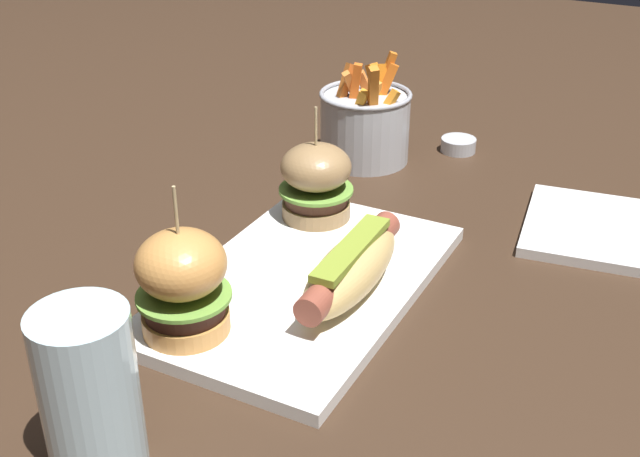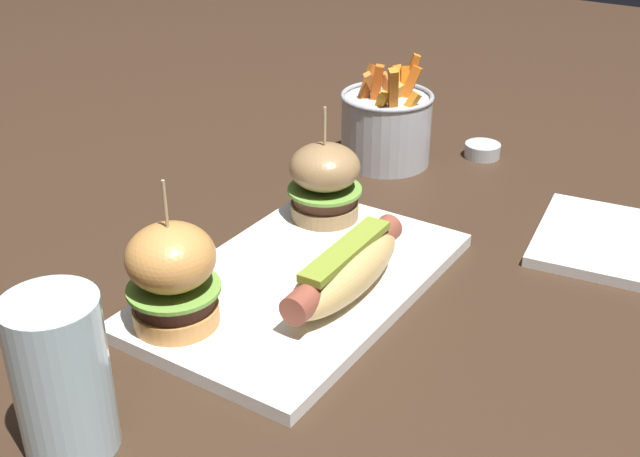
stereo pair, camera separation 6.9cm
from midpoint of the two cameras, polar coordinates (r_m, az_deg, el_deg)
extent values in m
plane|color=#382619|center=(0.83, 1.04, -4.32)|extent=(3.00, 3.00, 0.00)
cube|color=white|center=(0.83, 1.05, -3.91)|extent=(0.36, 0.22, 0.01)
ellipsoid|color=tan|center=(0.79, 4.24, -3.15)|extent=(0.18, 0.06, 0.05)
cylinder|color=brown|center=(0.78, 4.25, -2.79)|extent=(0.19, 0.03, 0.03)
cube|color=olive|center=(0.77, 4.30, -1.68)|extent=(0.14, 0.03, 0.01)
cylinder|color=#CF8D48|center=(0.76, -7.57, -6.07)|extent=(0.08, 0.08, 0.02)
cylinder|color=#47261D|center=(0.75, -7.66, -4.94)|extent=(0.07, 0.07, 0.02)
cylinder|color=#6B9E3D|center=(0.74, -7.71, -4.27)|extent=(0.09, 0.09, 0.00)
ellipsoid|color=#CF8D48|center=(0.72, -7.87, -2.09)|extent=(0.08, 0.08, 0.06)
cylinder|color=tan|center=(0.70, -8.11, 1.12)|extent=(0.00, 0.00, 0.06)
cylinder|color=#99764B|center=(0.94, 2.43, 1.30)|extent=(0.08, 0.08, 0.02)
cylinder|color=#522F22|center=(0.93, 2.45, 2.20)|extent=(0.07, 0.07, 0.01)
cylinder|color=#6B9E3D|center=(0.93, 2.47, 2.73)|extent=(0.09, 0.09, 0.00)
ellipsoid|color=#99764B|center=(0.91, 2.50, 4.34)|extent=(0.08, 0.08, 0.05)
cylinder|color=tan|center=(0.90, 2.56, 6.75)|extent=(0.00, 0.00, 0.06)
cylinder|color=#B7BABF|center=(1.11, 6.48, 6.89)|extent=(0.12, 0.12, 0.09)
torus|color=#A8AAB2|center=(1.10, 6.62, 9.28)|extent=(0.13, 0.13, 0.01)
cube|color=orange|center=(1.06, 7.06, 9.03)|extent=(0.04, 0.03, 0.09)
cube|color=orange|center=(1.07, 7.92, 8.16)|extent=(0.03, 0.03, 0.06)
cube|color=orange|center=(1.07, 6.03, 8.28)|extent=(0.02, 0.03, 0.06)
cube|color=orange|center=(1.11, 7.37, 8.90)|extent=(0.03, 0.02, 0.06)
cube|color=orange|center=(1.10, 5.81, 9.33)|extent=(0.05, 0.02, 0.07)
cube|color=orange|center=(1.11, 7.86, 9.33)|extent=(0.04, 0.03, 0.08)
cube|color=#CE5F18|center=(1.11, 7.87, 9.40)|extent=(0.04, 0.04, 0.08)
cube|color=orange|center=(1.09, 5.77, 9.34)|extent=(0.01, 0.02, 0.08)
cube|color=orange|center=(1.11, 6.92, 9.25)|extent=(0.03, 0.04, 0.07)
cube|color=orange|center=(1.11, 7.80, 9.90)|extent=(0.03, 0.04, 0.09)
cube|color=orange|center=(1.11, 7.54, 9.41)|extent=(0.03, 0.05, 0.08)
cube|color=#CC6723|center=(1.10, 4.96, 9.42)|extent=(0.04, 0.03, 0.08)
cylinder|color=#B7BABF|center=(1.16, 13.11, 5.38)|extent=(0.05, 0.05, 0.02)
cylinder|color=beige|center=(1.16, 13.14, 5.65)|extent=(0.04, 0.04, 0.00)
cube|color=white|center=(0.97, 22.28, -1.01)|extent=(0.20, 0.20, 0.01)
cylinder|color=silver|center=(0.63, -14.83, -10.18)|extent=(0.07, 0.07, 0.13)
camera|label=1|loc=(0.03, -87.62, 1.27)|focal=45.19mm
camera|label=2|loc=(0.03, 92.38, -1.27)|focal=45.19mm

